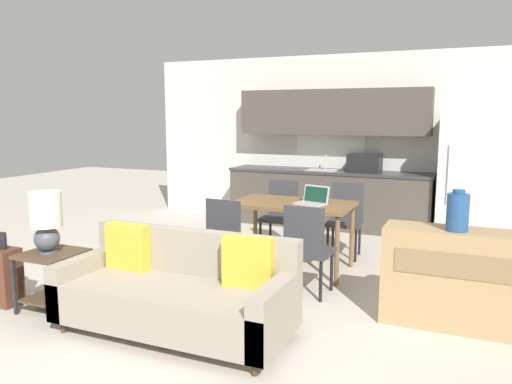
{
  "coord_description": "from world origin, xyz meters",
  "views": [
    {
      "loc": [
        2.06,
        -3.27,
        1.76
      ],
      "look_at": [
        -0.02,
        1.5,
        0.95
      ],
      "focal_mm": 35.0,
      "sensor_mm": 36.0,
      "label": 1
    }
  ],
  "objects": [
    {
      "name": "ground_plane",
      "position": [
        0.0,
        0.0,
        0.0
      ],
      "size": [
        20.0,
        20.0,
        0.0
      ],
      "primitive_type": "plane",
      "color": "beige"
    },
    {
      "name": "wall_back",
      "position": [
        -0.0,
        4.63,
        1.35
      ],
      "size": [
        6.4,
        0.07,
        2.7
      ],
      "color": "silver",
      "rests_on": "ground_plane"
    },
    {
      "name": "kitchen_counter",
      "position": [
        0.01,
        4.33,
        0.84
      ],
      "size": [
        3.16,
        0.65,
        2.15
      ],
      "color": "#4C443D",
      "rests_on": "ground_plane"
    },
    {
      "name": "refrigerator",
      "position": [
        1.98,
        4.22,
        0.88
      ],
      "size": [
        0.71,
        0.76,
        1.76
      ],
      "color": "white",
      "rests_on": "ground_plane"
    },
    {
      "name": "dining_table",
      "position": [
        0.22,
        1.98,
        0.7
      ],
      "size": [
        1.34,
        0.8,
        0.78
      ],
      "color": "brown",
      "rests_on": "ground_plane"
    },
    {
      "name": "couch",
      "position": [
        -0.07,
        0.04,
        0.33
      ],
      "size": [
        1.9,
        0.8,
        0.82
      ],
      "color": "#3D2D1E",
      "rests_on": "ground_plane"
    },
    {
      "name": "side_table",
      "position": [
        -1.36,
        -0.02,
        0.36
      ],
      "size": [
        0.5,
        0.5,
        0.54
      ],
      "color": "brown",
      "rests_on": "ground_plane"
    },
    {
      "name": "table_lamp",
      "position": [
        -1.37,
        -0.05,
        0.85
      ],
      "size": [
        0.28,
        0.28,
        0.55
      ],
      "color": "#4C515B",
      "rests_on": "side_table"
    },
    {
      "name": "credenza",
      "position": [
        1.97,
        1.03,
        0.42
      ],
      "size": [
        1.14,
        0.4,
        0.83
      ],
      "color": "tan",
      "rests_on": "ground_plane"
    },
    {
      "name": "vase",
      "position": [
        1.97,
        0.98,
        0.99
      ],
      "size": [
        0.17,
        0.17,
        0.34
      ],
      "color": "#234C84",
      "rests_on": "credenza"
    },
    {
      "name": "dining_chair_near_right",
      "position": [
        0.65,
        1.22,
        0.5
      ],
      "size": [
        0.44,
        0.44,
        0.91
      ],
      "rotation": [
        0.0,
        0.0,
        3.1
      ],
      "color": "#38383D",
      "rests_on": "ground_plane"
    },
    {
      "name": "dining_chair_near_left",
      "position": [
        -0.21,
        1.25,
        0.5
      ],
      "size": [
        0.45,
        0.45,
        0.91
      ],
      "rotation": [
        0.0,
        0.0,
        3.06
      ],
      "color": "#38383D",
      "rests_on": "ground_plane"
    },
    {
      "name": "dining_chair_far_left",
      "position": [
        -0.21,
        2.71,
        0.5
      ],
      "size": [
        0.42,
        0.42,
        0.91
      ],
      "rotation": [
        0.0,
        0.0,
        -0.0
      ],
      "color": "#38383D",
      "rests_on": "ground_plane"
    },
    {
      "name": "dining_chair_far_right",
      "position": [
        0.64,
        2.78,
        0.5
      ],
      "size": [
        0.45,
        0.45,
        0.91
      ],
      "rotation": [
        0.0,
        0.0,
        0.07
      ],
      "color": "#38383D",
      "rests_on": "ground_plane"
    },
    {
      "name": "laptop",
      "position": [
        0.46,
        1.98,
        0.83
      ],
      "size": [
        0.38,
        0.33,
        0.2
      ],
      "rotation": [
        0.0,
        0.0,
        -0.28
      ],
      "color": "#B7BABC",
      "rests_on": "dining_table"
    },
    {
      "name": "suitcase",
      "position": [
        -1.93,
        -0.12,
        0.27
      ],
      "size": [
        0.39,
        0.22,
        0.69
      ],
      "color": "brown",
      "rests_on": "ground_plane"
    }
  ]
}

